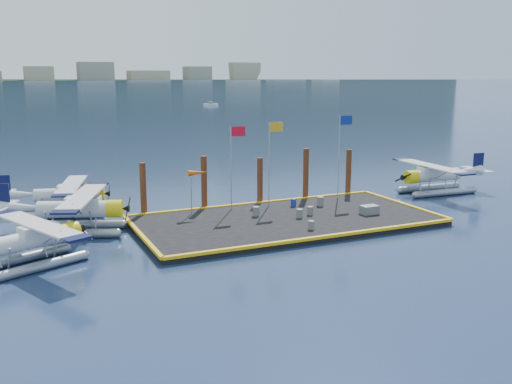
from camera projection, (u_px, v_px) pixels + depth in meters
ground at (286, 224)px, 38.91m from camera, size 4000.00×4000.00×0.00m
dock at (286, 221)px, 38.87m from camera, size 20.00×10.00×0.40m
dock_bumpers at (286, 217)px, 38.81m from camera, size 20.25×10.25×0.18m
far_backdrop at (89, 74)px, 1684.22m from camera, size 3050.00×2050.00×810.00m
seaplane_a at (33, 242)px, 30.08m from camera, size 7.89×8.30×3.03m
seaplane_b at (78, 212)px, 36.23m from camera, size 8.66×9.17×3.32m
seaplane_c at (67, 197)px, 41.09m from camera, size 7.96×8.59×3.05m
seaplane_d at (434, 177)px, 48.38m from camera, size 8.37×9.23×3.28m
drum_0 at (256, 211)px, 39.35m from camera, size 0.47×0.47×0.66m
drum_1 at (300, 213)px, 38.88m from camera, size 0.43×0.43×0.60m
drum_2 at (310, 211)px, 39.68m from camera, size 0.42×0.42×0.59m
drum_3 at (311, 225)px, 35.96m from camera, size 0.40×0.40×0.56m
drum_4 at (320, 201)px, 42.36m from camera, size 0.49×0.49×0.69m
drum_5 at (293, 202)px, 42.24m from camera, size 0.40×0.40×0.57m
crate at (369, 210)px, 39.93m from camera, size 1.20×0.80×0.60m
flagpole_red at (234, 155)px, 40.48m from camera, size 1.14×0.08×6.00m
flagpole_yellow at (272, 151)px, 41.66m from camera, size 1.14×0.08×6.20m
flagpole_blue at (341, 144)px, 44.04m from camera, size 1.14×0.08×6.50m
windsock at (197, 174)px, 39.62m from camera, size 1.40×0.44×3.12m
piling_0 at (143, 191)px, 39.90m from camera, size 0.44×0.44×4.00m
piling_1 at (204, 184)px, 41.69m from camera, size 0.44×0.44×4.20m
piling_2 at (260, 182)px, 43.54m from camera, size 0.44×0.44×3.80m
piling_3 at (306, 175)px, 45.10m from camera, size 0.44×0.44×4.30m
piling_4 at (348, 174)px, 46.74m from camera, size 0.44×0.44×4.00m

